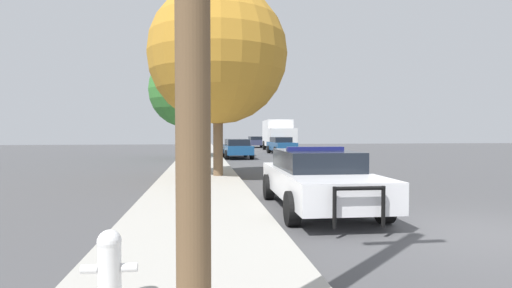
# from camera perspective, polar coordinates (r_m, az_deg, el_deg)

# --- Properties ---
(ground_plane) EXTENTS (110.00, 110.00, 0.00)m
(ground_plane) POSITION_cam_1_polar(r_m,az_deg,el_deg) (8.43, 29.54, -11.06)
(ground_plane) COLOR #474749
(sidewalk_left) EXTENTS (3.00, 110.00, 0.13)m
(sidewalk_left) POSITION_cam_1_polar(r_m,az_deg,el_deg) (6.77, -8.51, -13.43)
(sidewalk_left) COLOR #A3A099
(sidewalk_left) RESTS_ON ground_plane
(police_car) EXTENTS (2.20, 5.20, 1.48)m
(police_car) POSITION_cam_1_polar(r_m,az_deg,el_deg) (9.63, 8.74, -4.77)
(police_car) COLOR white
(police_car) RESTS_ON ground_plane
(fire_hydrant) EXTENTS (0.54, 0.23, 0.74)m
(fire_hydrant) POSITION_cam_1_polar(r_m,az_deg,el_deg) (4.36, -20.20, -15.85)
(fire_hydrant) COLOR white
(fire_hydrant) RESTS_ON sidewalk_left
(traffic_light) EXTENTS (4.31, 0.35, 5.61)m
(traffic_light) POSITION_cam_1_polar(r_m,az_deg,el_deg) (26.30, -4.64, 6.64)
(traffic_light) COLOR #424247
(traffic_light) RESTS_ON sidewalk_left
(car_background_distant) EXTENTS (2.19, 4.04, 1.34)m
(car_background_distant) POSITION_cam_1_polar(r_m,az_deg,el_deg) (48.13, -0.03, 0.35)
(car_background_distant) COLOR #333856
(car_background_distant) RESTS_ON ground_plane
(car_background_oncoming) EXTENTS (2.00, 4.58, 1.43)m
(car_background_oncoming) POSITION_cam_1_polar(r_m,az_deg,el_deg) (33.81, 3.63, -0.14)
(car_background_oncoming) COLOR navy
(car_background_oncoming) RESTS_ON ground_plane
(car_background_midblock) EXTENTS (2.11, 4.59, 1.35)m
(car_background_midblock) POSITION_cam_1_polar(r_m,az_deg,el_deg) (28.17, -2.78, -0.58)
(car_background_midblock) COLOR navy
(car_background_midblock) RESTS_ON ground_plane
(box_truck) EXTENTS (2.97, 7.81, 3.07)m
(box_truck) POSITION_cam_1_polar(r_m,az_deg,el_deg) (40.18, 3.17, 1.42)
(box_truck) COLOR silver
(box_truck) RESTS_ON ground_plane
(tree_sidewalk_mid) EXTENTS (5.27, 5.27, 7.31)m
(tree_sidewalk_mid) POSITION_cam_1_polar(r_m,az_deg,el_deg) (28.55, -9.87, 7.62)
(tree_sidewalk_mid) COLOR brown
(tree_sidewalk_mid) RESTS_ON sidewalk_left
(tree_sidewalk_near) EXTENTS (5.43, 5.43, 7.45)m
(tree_sidewalk_near) POSITION_cam_1_polar(r_m,az_deg,el_deg) (16.01, -5.48, 12.56)
(tree_sidewalk_near) COLOR brown
(tree_sidewalk_near) RESTS_ON sidewalk_left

